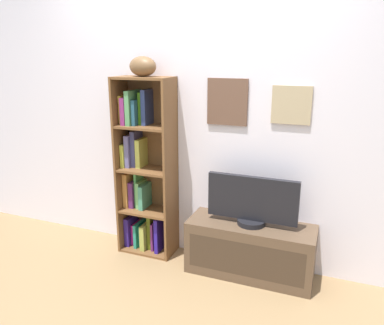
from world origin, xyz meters
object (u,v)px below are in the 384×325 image
bookshelf (144,174)px  television (252,201)px  football (143,66)px  tv_stand (250,249)px

bookshelf → television: size_ratio=2.20×
football → tv_stand: football is taller
television → bookshelf: bearing=175.4°
football → television: (0.94, -0.05, -1.00)m
tv_stand → television: 0.41m
bookshelf → tv_stand: bearing=-4.6°
television → tv_stand: bearing=-90.0°
bookshelf → football: football is taller
bookshelf → television: (0.99, -0.08, -0.08)m
tv_stand → television: television is taller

